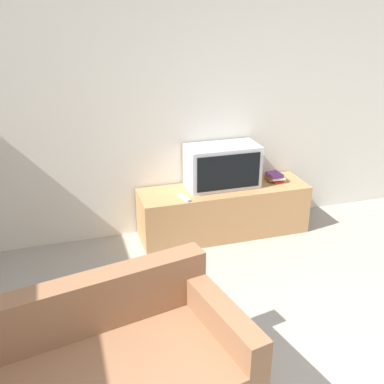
{
  "coord_description": "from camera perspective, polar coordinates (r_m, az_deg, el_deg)",
  "views": [
    {
      "loc": [
        -1.22,
        -1.27,
        2.32
      ],
      "look_at": [
        -0.12,
        2.38,
        0.68
      ],
      "focal_mm": 42.0,
      "sensor_mm": 36.0,
      "label": 1
    }
  ],
  "objects": [
    {
      "name": "wall_back",
      "position": [
        4.59,
        -0.93,
        10.45
      ],
      "size": [
        9.0,
        0.06,
        2.6
      ],
      "color": "silver",
      "rests_on": "ground_plane"
    },
    {
      "name": "tv_stand",
      "position": [
        4.76,
        4.01,
        -2.39
      ],
      "size": [
        1.77,
        0.51,
        0.52
      ],
      "color": "tan",
      "rests_on": "ground_plane"
    },
    {
      "name": "television",
      "position": [
        4.63,
        3.87,
        3.3
      ],
      "size": [
        0.74,
        0.38,
        0.44
      ],
      "color": "silver",
      "rests_on": "tv_stand"
    },
    {
      "name": "book_stack",
      "position": [
        4.89,
        10.47,
        1.89
      ],
      "size": [
        0.18,
        0.22,
        0.09
      ],
      "color": "#B72D28",
      "rests_on": "tv_stand"
    },
    {
      "name": "remote_on_stand",
      "position": [
        4.38,
        -0.99,
        -0.74
      ],
      "size": [
        0.09,
        0.19,
        0.02
      ],
      "rotation": [
        0.0,
        0.0,
        0.3
      ],
      "color": "#B7B7B7",
      "rests_on": "tv_stand"
    }
  ]
}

